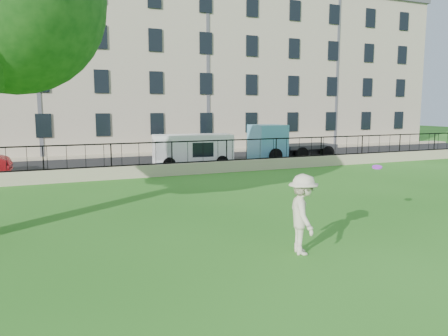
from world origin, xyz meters
name	(u,v)px	position (x,y,z in m)	size (l,w,h in m)	color
ground	(304,243)	(0.00, 0.00, 0.00)	(120.00, 120.00, 0.00)	#215E16
retaining_wall	(172,170)	(0.00, 12.00, 0.30)	(50.00, 0.40, 0.60)	tan
iron_railing	(172,153)	(0.00, 12.00, 1.15)	(50.00, 0.05, 1.13)	black
street	(150,164)	(0.00, 16.70, 0.01)	(60.00, 9.00, 0.01)	black
sidewalk	(133,155)	(0.00, 21.90, 0.06)	(60.00, 1.40, 0.12)	tan
building_row	(117,64)	(0.00, 27.57, 6.92)	(56.40, 10.40, 13.80)	#AF9F8B
man	(303,214)	(-0.51, -0.68, 0.95)	(1.23, 0.70, 1.90)	beige
frisbee	(377,167)	(2.49, 0.24, 1.79)	(0.27, 0.27, 0.03)	#B629EA
white_van	(193,151)	(2.00, 14.61, 0.93)	(4.45, 1.74, 1.87)	white
blue_truck	(291,142)	(9.04, 15.40, 1.16)	(5.53, 1.96, 2.32)	#529FC2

